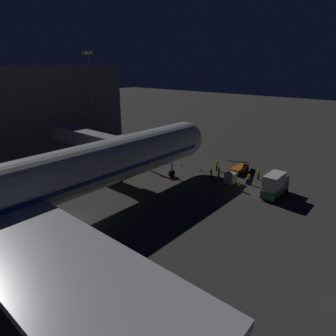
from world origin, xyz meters
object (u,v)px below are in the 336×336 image
object	(u,v)px
ground_crew_by_tug	(219,171)
belt_loader	(239,168)
apron_floodlight_mast	(91,95)
ground_crew_marshaller_fwd	(217,165)
jet_bridge	(94,141)
ground_crew_under_port_wing	(239,185)
ops_van	(275,185)
ground_crew_by_belt_loader	(249,178)
baggage_container_near_belt	(230,178)
traffic_cone_nose_starboard	(182,165)
ground_crew_near_nose_gear	(211,174)
ground_crew_walking_aft	(259,174)
traffic_cone_nose_port	(201,170)

from	to	relation	value
ground_crew_by_tug	belt_loader	bearing A→B (deg)	-112.26
apron_floodlight_mast	ground_crew_marshaller_fwd	size ratio (longest dim) A/B	10.74
jet_bridge	ground_crew_under_port_wing	world-z (taller)	jet_bridge
ops_van	ground_crew_marshaller_fwd	xyz separation A→B (m)	(11.90, -3.85, -0.72)
ground_crew_by_belt_loader	ground_crew_by_tug	world-z (taller)	ground_crew_by_tug
belt_loader	ground_crew_by_tug	world-z (taller)	belt_loader
baggage_container_near_belt	ground_crew_by_tug	distance (m)	3.01
ground_crew_by_belt_loader	ground_crew_by_tug	xyz separation A→B (m)	(5.21, 0.24, 0.03)
jet_bridge	ground_crew_marshaller_fwd	size ratio (longest dim) A/B	10.50
ops_van	traffic_cone_nose_starboard	distance (m)	18.34
baggage_container_near_belt	ground_crew_marshaller_fwd	size ratio (longest dim) A/B	0.88
ground_crew_near_nose_gear	ground_crew_by_belt_loader	size ratio (longest dim) A/B	1.01
ground_crew_under_port_wing	baggage_container_near_belt	bearing A→B (deg)	-37.79
traffic_cone_nose_starboard	apron_floodlight_mast	bearing A→B (deg)	5.76
apron_floodlight_mast	ground_crew_walking_aft	size ratio (longest dim) A/B	10.75
traffic_cone_nose_starboard	baggage_container_near_belt	bearing A→B (deg)	172.87
baggage_container_near_belt	ground_crew_marshaller_fwd	bearing A→B (deg)	-36.69
ops_van	ground_crew_by_belt_loader	bearing A→B (deg)	-19.84
apron_floodlight_mast	traffic_cone_nose_starboard	bearing A→B (deg)	-174.24
belt_loader	ops_van	world-z (taller)	ops_van
apron_floodlight_mast	ground_crew_by_belt_loader	world-z (taller)	apron_floodlight_mast
baggage_container_near_belt	traffic_cone_nose_port	xyz separation A→B (m)	(6.54, -1.37, -0.56)
jet_bridge	ground_crew_near_nose_gear	bearing A→B (deg)	-147.26
baggage_container_near_belt	traffic_cone_nose_port	size ratio (longest dim) A/B	3.03
apron_floodlight_mast	ground_crew_by_tug	bearing A→B (deg)	-176.19
ground_crew_by_belt_loader	ground_crew_under_port_wing	bearing A→B (deg)	91.12
traffic_cone_nose_starboard	ground_crew_near_nose_gear	bearing A→B (deg)	164.53
belt_loader	traffic_cone_nose_port	size ratio (longest dim) A/B	13.22
ground_crew_under_port_wing	traffic_cone_nose_port	world-z (taller)	ground_crew_under_port_wing
baggage_container_near_belt	belt_loader	bearing A→B (deg)	-77.59
traffic_cone_nose_port	ground_crew_under_port_wing	bearing A→B (deg)	159.93
apron_floodlight_mast	ground_crew_by_belt_loader	size ratio (longest dim) A/B	11.74
ground_crew_under_port_wing	traffic_cone_nose_starboard	size ratio (longest dim) A/B	3.16
apron_floodlight_mast	ground_crew_under_port_wing	size ratio (longest dim) A/B	11.78
belt_loader	traffic_cone_nose_starboard	xyz separation A→B (m)	(9.81, 3.79, -0.57)
baggage_container_near_belt	ground_crew_by_tug	size ratio (longest dim) A/B	0.93
apron_floodlight_mast	ground_crew_by_tug	xyz separation A→B (m)	(-31.45, -2.10, -10.72)
jet_bridge	baggage_container_near_belt	world-z (taller)	jet_bridge
traffic_cone_nose_port	jet_bridge	bearing A→B (deg)	44.28
ground_crew_marshaller_fwd	ground_crew_near_nose_gear	bearing A→B (deg)	109.41
apron_floodlight_mast	ground_crew_by_belt_loader	distance (m)	38.28
belt_loader	ground_crew_by_belt_loader	xyz separation A→B (m)	(-3.56, 3.80, 0.12)
ops_van	traffic_cone_nose_port	xyz separation A→B (m)	(13.80, -1.76, -1.50)
apron_floodlight_mast	ground_crew_marshaller_fwd	bearing A→B (deg)	-171.47
ground_crew_near_nose_gear	ground_crew_marshaller_fwd	xyz separation A→B (m)	(1.50, -4.24, 0.09)
ops_van	ground_crew_under_port_wing	distance (m)	5.08
ground_crew_by_belt_loader	traffic_cone_nose_starboard	distance (m)	13.38
apron_floodlight_mast	traffic_cone_nose_starboard	xyz separation A→B (m)	(-23.30, -2.35, -11.44)
ground_crew_under_port_wing	ground_crew_by_tug	distance (m)	6.09
ground_crew_near_nose_gear	ground_crew_walking_aft	bearing A→B (deg)	-140.55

